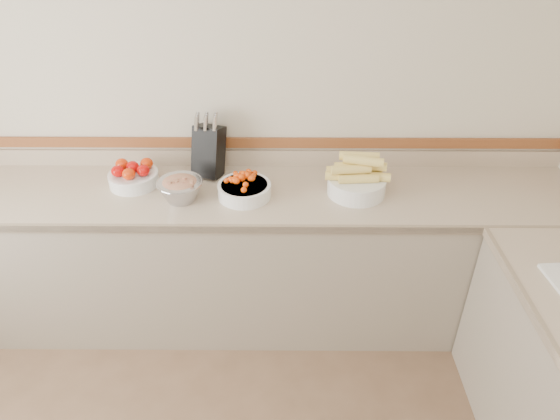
{
  "coord_description": "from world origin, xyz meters",
  "views": [
    {
      "loc": [
        0.36,
        -0.65,
        2.31
      ],
      "look_at": [
        0.35,
        1.35,
        1.0
      ],
      "focal_mm": 32.0,
      "sensor_mm": 36.0,
      "label": 1
    }
  ],
  "objects_px": {
    "cherry_tomato_bowl": "(244,188)",
    "corn_bowl": "(357,180)",
    "knife_block": "(209,150)",
    "rhubarb_bowl": "(180,188)",
    "tomato_bowl": "(133,176)"
  },
  "relations": [
    {
      "from": "cherry_tomato_bowl",
      "to": "corn_bowl",
      "type": "bearing_deg",
      "value": 3.68
    },
    {
      "from": "knife_block",
      "to": "rhubarb_bowl",
      "type": "height_order",
      "value": "knife_block"
    },
    {
      "from": "tomato_bowl",
      "to": "cherry_tomato_bowl",
      "type": "xyz_separation_m",
      "value": [
        0.62,
        -0.12,
        -0.01
      ]
    },
    {
      "from": "tomato_bowl",
      "to": "rhubarb_bowl",
      "type": "bearing_deg",
      "value": -28.84
    },
    {
      "from": "knife_block",
      "to": "tomato_bowl",
      "type": "relative_size",
      "value": 1.37
    },
    {
      "from": "corn_bowl",
      "to": "rhubarb_bowl",
      "type": "bearing_deg",
      "value": -175.38
    },
    {
      "from": "cherry_tomato_bowl",
      "to": "corn_bowl",
      "type": "xyz_separation_m",
      "value": [
        0.6,
        0.04,
        0.03
      ]
    },
    {
      "from": "tomato_bowl",
      "to": "corn_bowl",
      "type": "height_order",
      "value": "corn_bowl"
    },
    {
      "from": "tomato_bowl",
      "to": "rhubarb_bowl",
      "type": "height_order",
      "value": "rhubarb_bowl"
    },
    {
      "from": "knife_block",
      "to": "rhubarb_bowl",
      "type": "relative_size",
      "value": 1.54
    },
    {
      "from": "knife_block",
      "to": "corn_bowl",
      "type": "distance_m",
      "value": 0.85
    },
    {
      "from": "knife_block",
      "to": "tomato_bowl",
      "type": "bearing_deg",
      "value": -162.6
    },
    {
      "from": "tomato_bowl",
      "to": "cherry_tomato_bowl",
      "type": "height_order",
      "value": "cherry_tomato_bowl"
    },
    {
      "from": "corn_bowl",
      "to": "rhubarb_bowl",
      "type": "relative_size",
      "value": 1.43
    },
    {
      "from": "knife_block",
      "to": "corn_bowl",
      "type": "relative_size",
      "value": 1.08
    }
  ]
}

